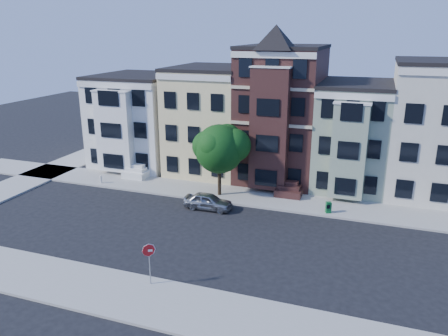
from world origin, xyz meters
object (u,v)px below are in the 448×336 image
at_px(newspaper_box, 328,207).
at_px(stop_sign, 149,261).
at_px(street_tree, 219,152).
at_px(fire_hydrant, 101,180).
at_px(parked_car, 208,201).

xyz_separation_m(newspaper_box, stop_sign, (-8.09, -13.33, 0.95)).
relative_size(street_tree, fire_hydrant, 12.94).
bearing_deg(stop_sign, fire_hydrant, 111.05).
relative_size(street_tree, newspaper_box, 8.73).
xyz_separation_m(street_tree, newspaper_box, (9.21, -0.90, -3.32)).
xyz_separation_m(newspaper_box, fire_hydrant, (-20.47, 0.06, -0.14)).
bearing_deg(fire_hydrant, parked_car, -10.55).
bearing_deg(fire_hydrant, newspaper_box, -0.17).
bearing_deg(fire_hydrant, stop_sign, -47.24).
height_order(fire_hydrant, stop_sign, stop_sign).
bearing_deg(stop_sign, street_tree, 72.79).
height_order(newspaper_box, stop_sign, stop_sign).
height_order(parked_car, fire_hydrant, parked_car).
bearing_deg(parked_car, street_tree, 1.24).
bearing_deg(newspaper_box, fire_hydrant, 154.96).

